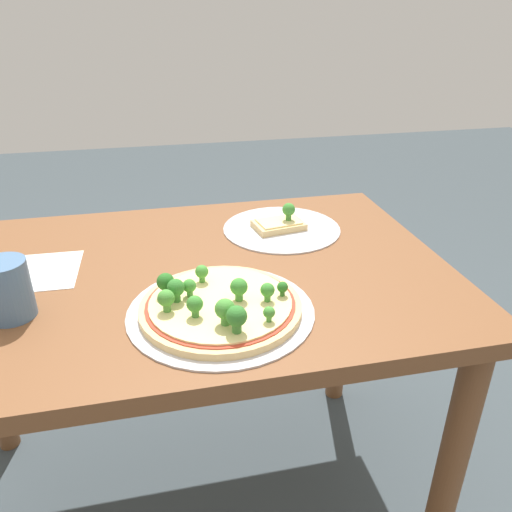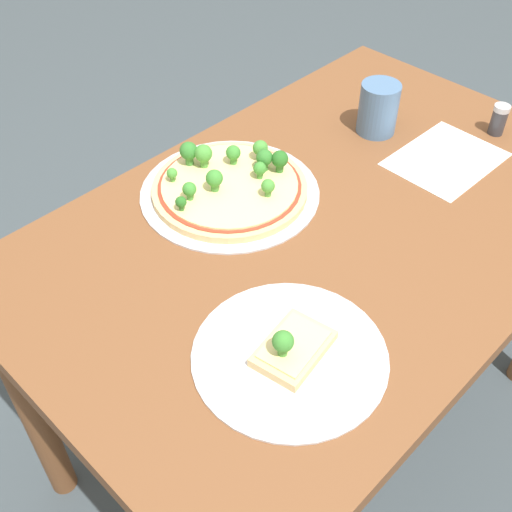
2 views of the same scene
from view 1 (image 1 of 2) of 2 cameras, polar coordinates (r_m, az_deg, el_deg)
ground_plane at (r=1.55m, az=-7.38°, el=-25.80°), size 8.00×8.00×0.00m
dining_table at (r=1.13m, az=-9.20°, el=-6.25°), size 1.19×0.76×0.72m
pizza_tray_whole at (r=0.92m, az=-4.21°, el=-5.66°), size 0.35×0.35×0.07m
pizza_tray_slice at (r=1.26m, az=2.88°, el=3.44°), size 0.30×0.30×0.07m
drinking_cup at (r=0.99m, az=-26.56°, el=-3.46°), size 0.08×0.08×0.11m
paper_menu at (r=1.16m, az=-25.09°, el=-1.77°), size 0.23×0.18×0.00m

